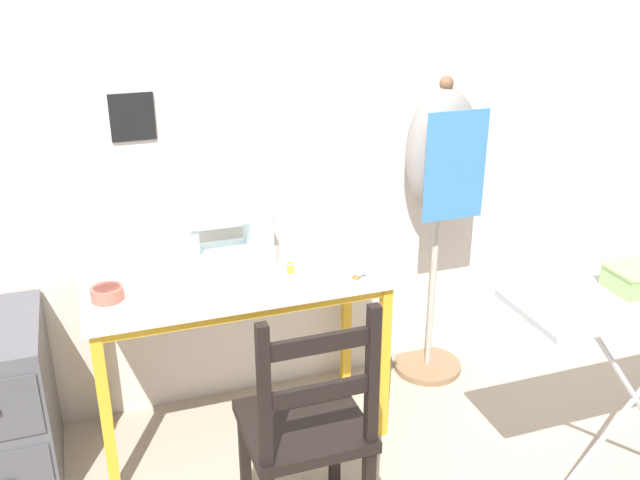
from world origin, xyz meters
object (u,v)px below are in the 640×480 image
(fabric_bowl, at_px, (107,293))
(dress_form, at_px, (441,170))
(wooden_chair, at_px, (307,429))
(thread_spool_near_machine, at_px, (290,268))
(sewing_machine, at_px, (234,236))
(scissors, at_px, (362,277))

(fabric_bowl, height_order, dress_form, dress_form)
(wooden_chair, distance_m, dress_form, 1.31)
(fabric_bowl, xyz_separation_m, dress_form, (1.43, 0.19, 0.26))
(thread_spool_near_machine, bearing_deg, dress_form, 15.07)
(sewing_machine, distance_m, scissors, 0.53)
(scissors, xyz_separation_m, wooden_chair, (-0.38, -0.47, -0.28))
(thread_spool_near_machine, xyz_separation_m, dress_form, (0.74, 0.20, 0.27))
(scissors, bearing_deg, thread_spool_near_machine, 154.23)
(fabric_bowl, xyz_separation_m, scissors, (0.94, -0.13, -0.02))
(scissors, bearing_deg, dress_form, 33.18)
(thread_spool_near_machine, distance_m, wooden_chair, 0.68)
(thread_spool_near_machine, xyz_separation_m, wooden_chair, (-0.13, -0.60, -0.30))
(scissors, bearing_deg, fabric_bowl, 172.22)
(sewing_machine, xyz_separation_m, scissors, (0.44, -0.26, -0.13))
(scissors, height_order, wooden_chair, wooden_chair)
(fabric_bowl, xyz_separation_m, thread_spool_near_machine, (0.69, -0.01, -0.00))
(fabric_bowl, distance_m, scissors, 0.95)
(thread_spool_near_machine, height_order, wooden_chair, wooden_chair)
(scissors, distance_m, thread_spool_near_machine, 0.28)
(sewing_machine, bearing_deg, dress_form, 3.60)
(wooden_chair, bearing_deg, dress_form, 42.32)
(fabric_bowl, bearing_deg, sewing_machine, 15.05)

